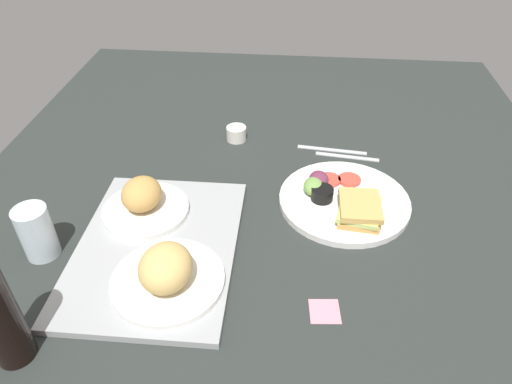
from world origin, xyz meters
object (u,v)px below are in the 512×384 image
bread_plate_near (167,273)px  fork (347,156)px  drinking_glass (37,232)px  espresso_cup (236,133)px  knife (332,150)px  plate_with_salad (343,200)px  bread_plate_far (144,201)px  sticky_note (325,311)px  serving_tray (157,248)px

bread_plate_near → fork: bearing=-36.5°
bread_plate_near → drinking_glass: size_ratio=1.85×
espresso_cup → drinking_glass: bearing=144.7°
bread_plate_near → knife: size_ratio=1.14×
plate_with_salad → drinking_glass: size_ratio=2.62×
bread_plate_far → knife: 54.12cm
espresso_cup → fork: espresso_cup is taller
sticky_note → knife: bearing=-3.3°
espresso_cup → fork: size_ratio=0.33×
bread_plate_far → plate_with_salad: size_ratio=0.63×
bread_plate_near → fork: size_ratio=1.28×
bread_plate_near → plate_with_salad: 45.34cm
plate_with_salad → knife: (23.64, 1.60, -1.37)cm
sticky_note → plate_with_salad: bearing=-8.7°
plate_with_salad → fork: size_ratio=1.81×
bread_plate_near → sticky_note: 30.14cm
sticky_note → bread_plate_far: bearing=60.3°
serving_tray → sticky_note: bearing=-109.9°
plate_with_salad → drinking_glass: (-21.73, 63.07, 4.24)cm
bread_plate_near → knife: bread_plate_near is taller
serving_tray → bread_plate_near: 12.39cm
bread_plate_near → drinking_glass: drinking_glass is taller
plate_with_salad → fork: plate_with_salad is taller
bread_plate_near → fork: (49.90, -36.88, -4.69)cm
knife → sticky_note: size_ratio=3.39×
drinking_glass → sticky_note: drinking_glass is taller
bread_plate_far → plate_with_salad: bearing=-79.3°
bread_plate_near → drinking_glass: 29.58cm
plate_with_salad → bread_plate_far: bearing=100.7°
plate_with_salad → espresso_cup: bearing=46.8°
bread_plate_near → plate_with_salad: (29.25, -34.47, -3.32)cm
plate_with_salad → sticky_note: size_ratio=5.48×
bread_plate_near → drinking_glass: (7.52, 28.59, 0.92)cm
bread_plate_far → drinking_glass: size_ratio=1.65×
plate_with_salad → espresso_cup: plate_with_salad is taller
bread_plate_far → fork: bearing=-58.4°
sticky_note → espresso_cup: bearing=22.2°
serving_tray → knife: 56.99cm
bread_plate_far → drinking_glass: (-13.27, 18.12, 1.32)cm
bread_plate_near → drinking_glass: bearing=75.3°
drinking_glass → bread_plate_near: bearing=-104.7°
serving_tray → bread_plate_far: size_ratio=2.33×
drinking_glass → fork: bearing=-57.1°
drinking_glass → fork: drinking_glass is taller
bread_plate_far → fork: (29.10, -47.35, -4.29)cm
knife → sticky_note: bearing=92.6°
bread_plate_far → fork: bread_plate_far is taller
knife → sticky_note: 55.11cm
bread_plate_near → knife: 62.46cm
espresso_cup → fork: 31.68cm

